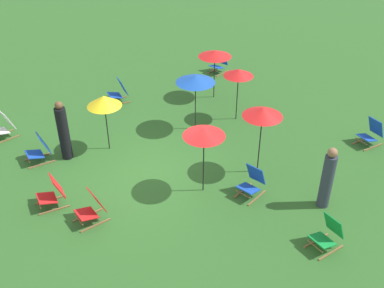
% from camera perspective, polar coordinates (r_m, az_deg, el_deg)
% --- Properties ---
extents(ground_plane, '(40.00, 40.00, 0.00)m').
position_cam_1_polar(ground_plane, '(12.43, -4.35, -3.81)').
color(ground_plane, '#2D6026').
extents(deckchair_0, '(0.64, 0.85, 0.83)m').
position_cam_1_polar(deckchair_0, '(16.04, -9.14, 6.47)').
color(deckchair_0, olive).
rests_on(deckchair_0, ground).
extents(deckchair_1, '(0.54, 0.80, 0.83)m').
position_cam_1_polar(deckchair_1, '(14.92, -22.46, 2.05)').
color(deckchair_1, olive).
rests_on(deckchair_1, ground).
extents(deckchair_3, '(0.54, 0.80, 0.83)m').
position_cam_1_polar(deckchair_3, '(10.55, 16.62, -10.75)').
color(deckchair_3, olive).
rests_on(deckchair_3, ground).
extents(deckchair_4, '(0.59, 0.82, 0.83)m').
position_cam_1_polar(deckchair_4, '(14.45, 21.49, 1.25)').
color(deckchair_4, olive).
rests_on(deckchair_4, ground).
extents(deckchair_5, '(0.62, 0.84, 0.83)m').
position_cam_1_polar(deckchair_5, '(11.68, -17.06, -5.90)').
color(deckchair_5, olive).
rests_on(deckchair_5, ground).
extents(deckchair_6, '(0.51, 0.78, 0.83)m').
position_cam_1_polar(deckchair_6, '(11.01, -12.43, -7.83)').
color(deckchair_6, olive).
rests_on(deckchair_6, ground).
extents(deckchair_7, '(0.58, 0.82, 0.83)m').
position_cam_1_polar(deckchair_7, '(13.41, -18.54, -0.68)').
color(deckchair_7, olive).
rests_on(deckchair_7, ground).
extents(deckchair_8, '(0.60, 0.83, 0.83)m').
position_cam_1_polar(deckchair_8, '(11.61, 7.52, -4.78)').
color(deckchair_8, olive).
rests_on(deckchair_8, ground).
extents(deckchair_9, '(0.61, 0.83, 0.83)m').
position_cam_1_polar(deckchair_9, '(18.12, 3.40, 10.05)').
color(deckchair_9, olive).
rests_on(deckchair_9, ground).
extents(umbrella_0, '(1.19, 1.19, 1.81)m').
position_cam_1_polar(umbrella_0, '(13.61, 0.44, 8.12)').
color(umbrella_0, black).
rests_on(umbrella_0, ground).
extents(umbrella_1, '(0.94, 0.94, 1.75)m').
position_cam_1_polar(umbrella_1, '(14.26, 5.85, 8.86)').
color(umbrella_1, black).
rests_on(umbrella_1, ground).
extents(umbrella_2, '(0.97, 0.97, 1.73)m').
position_cam_1_polar(umbrella_2, '(12.87, -10.95, 5.30)').
color(umbrella_2, black).
rests_on(umbrella_2, ground).
extents(umbrella_3, '(1.04, 1.04, 1.87)m').
position_cam_1_polar(umbrella_3, '(10.85, 1.51, 1.47)').
color(umbrella_3, black).
rests_on(umbrella_3, ground).
extents(umbrella_4, '(1.04, 1.04, 1.98)m').
position_cam_1_polar(umbrella_4, '(11.65, 8.84, 3.96)').
color(umbrella_4, black).
rests_on(umbrella_4, ground).
extents(umbrella_5, '(1.13, 1.13, 1.74)m').
position_cam_1_polar(umbrella_5, '(15.64, 2.89, 11.23)').
color(umbrella_5, black).
rests_on(umbrella_5, ground).
extents(person_0, '(0.41, 0.41, 1.68)m').
position_cam_1_polar(person_0, '(11.37, 16.57, -4.21)').
color(person_0, '#333847').
rests_on(person_0, ground).
extents(person_1, '(0.37, 0.37, 1.79)m').
position_cam_1_polar(person_1, '(13.09, -15.78, 1.46)').
color(person_1, black).
rests_on(person_1, ground).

